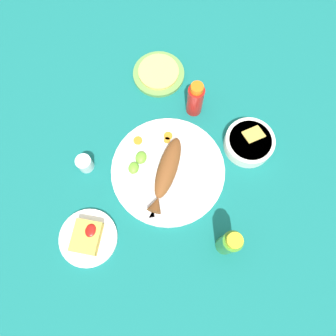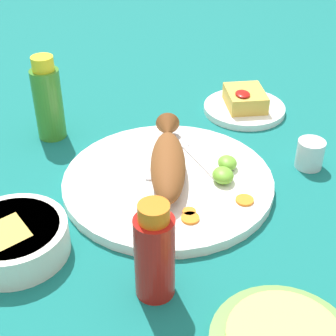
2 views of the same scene
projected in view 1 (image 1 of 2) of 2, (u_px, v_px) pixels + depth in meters
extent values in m
plane|color=#146B66|center=(168.00, 172.00, 1.07)|extent=(4.00, 4.00, 0.00)
cylinder|color=white|center=(168.00, 171.00, 1.06)|extent=(0.37, 0.37, 0.02)
ellipsoid|color=brown|center=(168.00, 167.00, 1.02)|extent=(0.21, 0.08, 0.05)
cone|color=brown|center=(156.00, 205.00, 0.99)|extent=(0.05, 0.05, 0.05)
cube|color=silver|center=(171.00, 185.00, 1.03)|extent=(0.11, 0.05, 0.00)
cube|color=silver|center=(156.00, 211.00, 1.01)|extent=(0.07, 0.04, 0.00)
cube|color=silver|center=(146.00, 178.00, 1.04)|extent=(0.11, 0.05, 0.00)
cube|color=silver|center=(150.00, 206.00, 1.01)|extent=(0.07, 0.04, 0.00)
cylinder|color=orange|center=(168.00, 136.00, 1.08)|extent=(0.03, 0.03, 0.00)
cylinder|color=orange|center=(167.00, 140.00, 1.08)|extent=(0.02, 0.02, 0.00)
cylinder|color=orange|center=(138.00, 141.00, 1.08)|extent=(0.03, 0.03, 0.00)
ellipsoid|color=#6BB233|center=(141.00, 158.00, 1.05)|extent=(0.04, 0.04, 0.02)
ellipsoid|color=#6BB233|center=(134.00, 168.00, 1.04)|extent=(0.04, 0.03, 0.02)
cylinder|color=#B21914|center=(195.00, 100.00, 1.07)|extent=(0.05, 0.05, 0.13)
cylinder|color=orange|center=(197.00, 88.00, 1.00)|extent=(0.04, 0.04, 0.02)
cylinder|color=#3D8428|center=(229.00, 243.00, 0.93)|extent=(0.06, 0.06, 0.14)
cylinder|color=yellow|center=(234.00, 241.00, 0.85)|extent=(0.04, 0.04, 0.03)
cylinder|color=silver|center=(85.00, 164.00, 1.05)|extent=(0.05, 0.05, 0.05)
cylinder|color=white|center=(86.00, 165.00, 1.06)|extent=(0.04, 0.04, 0.02)
cylinder|color=white|center=(88.00, 238.00, 0.99)|extent=(0.18, 0.18, 0.01)
cube|color=gold|center=(86.00, 237.00, 0.97)|extent=(0.10, 0.08, 0.04)
ellipsoid|color=#AD140F|center=(90.00, 230.00, 0.96)|extent=(0.04, 0.03, 0.01)
cylinder|color=white|center=(249.00, 143.00, 1.07)|extent=(0.16, 0.16, 0.05)
cylinder|color=olive|center=(250.00, 141.00, 1.05)|extent=(0.14, 0.14, 0.02)
cube|color=gold|center=(252.00, 132.00, 1.05)|extent=(0.09, 0.09, 0.02)
cylinder|color=#6B9E4C|center=(159.00, 74.00, 1.17)|extent=(0.18, 0.18, 0.01)
cylinder|color=#E0C666|center=(159.00, 72.00, 1.16)|extent=(0.14, 0.14, 0.01)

